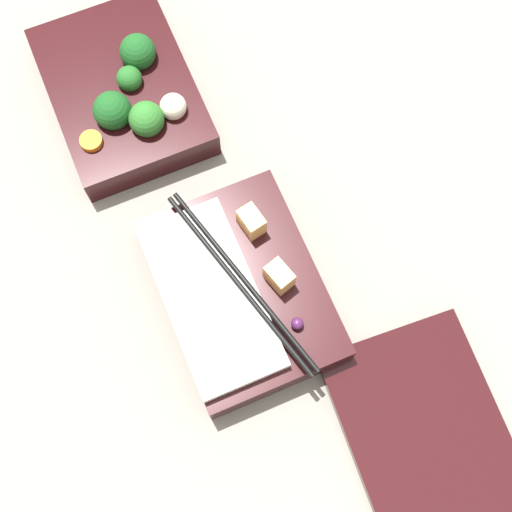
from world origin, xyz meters
name	(u,v)px	position (x,y,z in m)	size (l,w,h in m)	color
ground_plane	(178,200)	(0.00, 0.00, 0.00)	(3.00, 3.00, 0.00)	gray
bento_tray_vegetable	(124,92)	(-0.13, -0.01, 0.02)	(0.21, 0.15, 0.07)	black
bento_tray_rice	(238,291)	(0.13, 0.02, 0.02)	(0.22, 0.15, 0.07)	black
bento_lid	(425,432)	(0.33, 0.13, 0.01)	(0.21, 0.15, 0.01)	black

